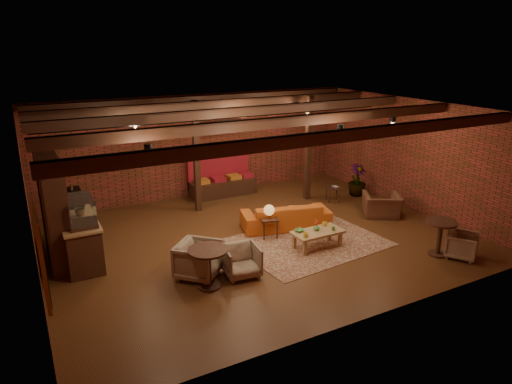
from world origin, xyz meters
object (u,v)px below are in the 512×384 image
side_table_book (333,188)px  round_table_right (440,233)px  armchair_right (382,202)px  armchair_a (198,258)px  round_table_left (208,262)px  plant_tall (359,149)px  sofa (286,215)px  coffee_table (317,233)px  side_table_lamp (269,213)px  armchair_b (242,259)px  armchair_far (462,244)px

side_table_book → round_table_right: round_table_right is taller
armchair_right → armchair_a: bearing=39.6°
round_table_left → side_table_book: size_ratio=1.55×
plant_tall → sofa: bearing=-160.1°
sofa → coffee_table: 1.42m
coffee_table → side_table_lamp: (-0.71, 1.07, 0.28)m
armchair_a → round_table_right: armchair_a is taller
side_table_lamp → armchair_b: (-1.49, -1.47, -0.29)m
coffee_table → sofa: bearing=90.3°
round_table_right → armchair_far: 0.55m
armchair_b → round_table_right: round_table_right is taller
plant_tall → side_table_lamp: bearing=-159.0°
armchair_far → side_table_book: bearing=61.2°
coffee_table → armchair_far: 3.29m
armchair_a → round_table_right: bearing=-62.6°
armchair_far → coffee_table: bearing=111.1°
round_table_left → armchair_far: round_table_left is taller
armchair_a → armchair_far: armchair_a is taller
armchair_a → side_table_book: (5.40, 2.56, 0.00)m
side_table_book → plant_tall: (1.03, 0.12, 1.09)m
plant_tall → round_table_right: bearing=-105.2°
coffee_table → side_table_lamp: side_table_lamp is taller
side_table_book → armchair_far: size_ratio=0.82×
sofa → plant_tall: (3.42, 1.24, 1.18)m
sofa → coffee_table: sofa is taller
plant_tall → armchair_b: bearing=-151.5°
coffee_table → round_table_right: 2.79m
armchair_a → plant_tall: size_ratio=0.28×
round_table_right → plant_tall: plant_tall is taller
round_table_left → armchair_right: armchair_right is taller
round_table_right → plant_tall: size_ratio=0.27×
armchair_right → plant_tall: (0.60, 1.81, 1.08)m
armchair_far → plant_tall: size_ratio=0.22×
coffee_table → armchair_right: (2.82, 0.85, 0.06)m
armchair_right → armchair_far: size_ratio=1.53×
armchair_a → armchair_right: size_ratio=0.85×
armchair_right → plant_tall: bearing=-77.3°
coffee_table → side_table_book: bearing=46.7°
armchair_right → plant_tall: 2.19m
coffee_table → side_table_book: (2.39, 2.53, 0.05)m
plant_tall → side_table_book: bearing=-173.2°
sofa → round_table_right: round_table_right is taller
plant_tall → round_table_left: bearing=-153.6°
round_table_left → armchair_b: 0.82m
side_table_book → sofa: bearing=-155.0°
side_table_book → armchair_right: bearing=-75.5°
armchair_a → armchair_right: (5.84, 0.88, 0.01)m
armchair_a → sofa: bearing=-19.9°
round_table_left → armchair_b: (0.79, 0.12, -0.19)m
side_table_book → armchair_b: bearing=-147.4°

